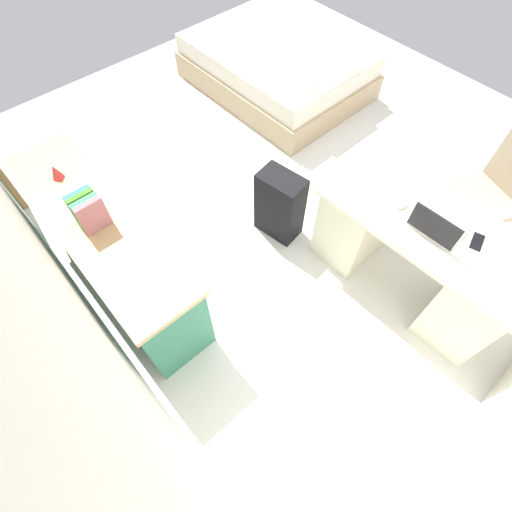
% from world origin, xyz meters
% --- Properties ---
extents(ground_plane, '(5.67, 5.67, 0.00)m').
position_xyz_m(ground_plane, '(0.00, 0.00, 0.00)').
color(ground_plane, silver).
extents(desk, '(1.47, 0.72, 0.74)m').
position_xyz_m(desk, '(-1.34, 0.03, 0.39)').
color(desk, beige).
rests_on(desk, ground_plane).
extents(office_chair, '(0.58, 0.58, 0.94)m').
position_xyz_m(office_chair, '(-1.41, -0.75, 0.42)').
color(office_chair, black).
rests_on(office_chair, ground_plane).
extents(credenza, '(1.80, 0.48, 0.76)m').
position_xyz_m(credenza, '(0.11, 1.65, 0.38)').
color(credenza, '#2D7056').
rests_on(credenza, ground_plane).
extents(bed, '(1.92, 1.43, 0.58)m').
position_xyz_m(bed, '(1.18, -0.99, 0.24)').
color(bed, tan).
rests_on(bed, ground_plane).
extents(suitcase_black, '(0.39, 0.28, 0.62)m').
position_xyz_m(suitcase_black, '(-0.33, 0.40, 0.31)').
color(suitcase_black, black).
rests_on(suitcase_black, ground_plane).
extents(laptop, '(0.32, 0.23, 0.21)m').
position_xyz_m(laptop, '(-1.37, 0.09, 0.79)').
color(laptop, '#B7B7BC').
rests_on(laptop, desk).
extents(computer_mouse, '(0.06, 0.10, 0.03)m').
position_xyz_m(computer_mouse, '(-1.11, 0.06, 0.76)').
color(computer_mouse, white).
rests_on(computer_mouse, desk).
extents(cell_phone_near_laptop, '(0.10, 0.15, 0.01)m').
position_xyz_m(cell_phone_near_laptop, '(-1.60, -0.04, 0.75)').
color(cell_phone_near_laptop, black).
rests_on(cell_phone_near_laptop, desk).
extents(book_row, '(0.20, 0.17, 0.23)m').
position_xyz_m(book_row, '(0.10, 1.65, 0.87)').
color(book_row, '#A9646C').
rests_on(book_row, credenza).
extents(figurine_small, '(0.08, 0.08, 0.11)m').
position_xyz_m(figurine_small, '(0.59, 1.65, 0.82)').
color(figurine_small, red).
rests_on(figurine_small, credenza).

